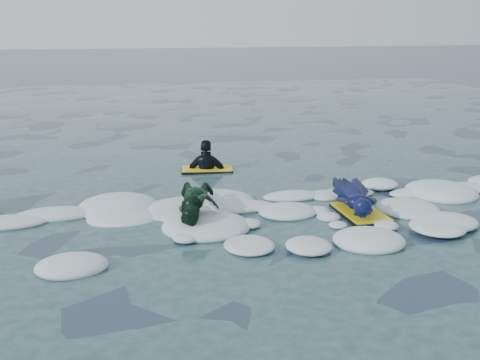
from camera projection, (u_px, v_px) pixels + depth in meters
ground at (169, 247)px, 7.73m from camera, size 120.00×120.00×0.00m
foam_band at (162, 221)px, 8.71m from camera, size 12.00×3.10×0.30m
prone_woman_unit at (355, 198)px, 9.09m from camera, size 0.92×1.72×0.42m
prone_child_unit at (197, 206)px, 8.57m from camera, size 0.94×1.42×0.51m
waiting_rider_unit at (207, 177)px, 11.61m from camera, size 1.04×0.66×1.47m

